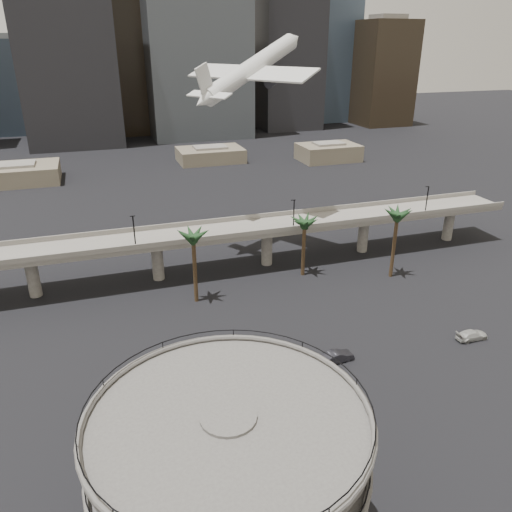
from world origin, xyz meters
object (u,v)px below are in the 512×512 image
object	(u,v)px
overpass	(213,237)
car_c	(472,335)
car_a	(242,422)
airborne_jet	(252,69)
parking_ramp	(230,478)
car_b	(337,357)

from	to	relation	value
overpass	car_c	xyz separation A→B (m)	(31.62, -36.32, -6.60)
car_a	airborne_jet	bearing A→B (deg)	-26.63
parking_ramp	overpass	xyz separation A→B (m)	(13.00, 59.00, -2.50)
car_b	overpass	bearing A→B (deg)	8.90
car_a	car_c	xyz separation A→B (m)	(39.01, 6.97, 0.05)
airborne_jet	car_b	world-z (taller)	airborne_jet
parking_ramp	car_b	xyz separation A→B (m)	(22.29, 23.95, -9.01)
parking_ramp	car_c	distance (m)	50.87
overpass	airborne_jet	xyz separation A→B (m)	(12.20, 13.40, 29.60)
parking_ramp	airborne_jet	distance (m)	81.31
parking_ramp	car_c	xyz separation A→B (m)	(44.62, 22.68, -9.10)
car_b	parking_ramp	bearing A→B (deg)	131.12
parking_ramp	car_c	size ratio (longest dim) A/B	4.36
car_c	parking_ramp	bearing A→B (deg)	117.10
overpass	car_b	bearing A→B (deg)	-75.15
overpass	car_a	world-z (taller)	overpass
airborne_jet	car_b	bearing A→B (deg)	-125.94
airborne_jet	car_b	size ratio (longest dim) A/B	5.89
overpass	car_b	xyz separation A→B (m)	(9.29, -35.04, -6.51)
parking_ramp	car_c	world-z (taller)	parking_ramp
car_a	car_b	bearing A→B (deg)	-71.27
airborne_jet	car_c	size ratio (longest dim) A/B	5.81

